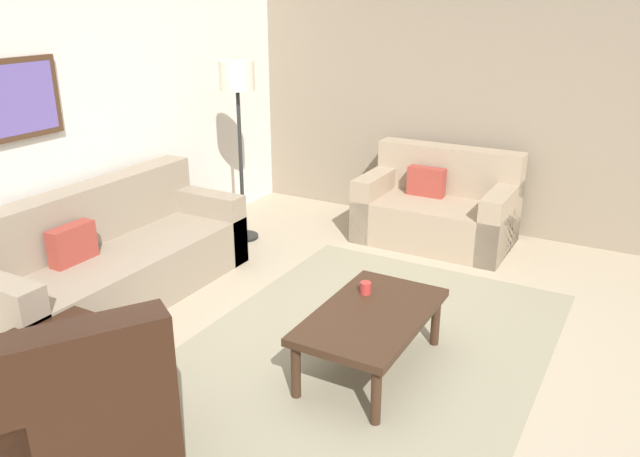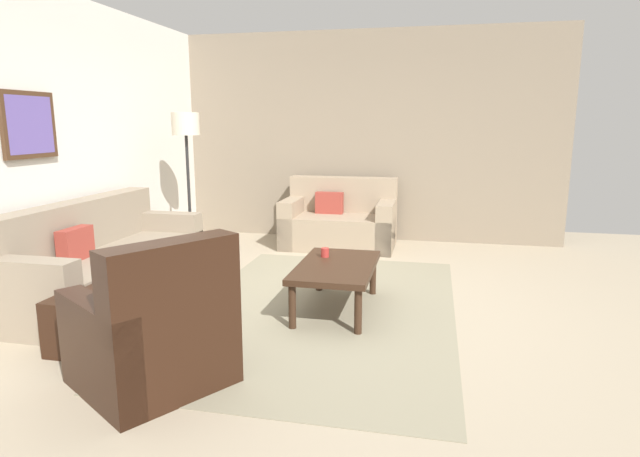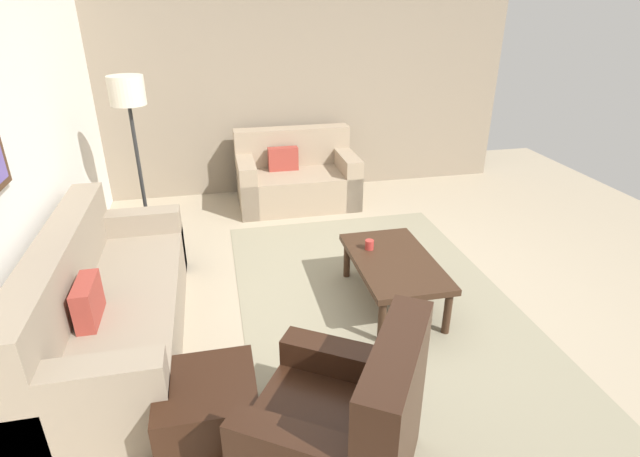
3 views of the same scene
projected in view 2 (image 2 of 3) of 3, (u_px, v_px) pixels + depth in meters
name	position (u px, v px, depth m)	size (l,w,h in m)	color
ground_plane	(321.00, 309.00, 4.57)	(8.00, 8.00, 0.00)	tan
rear_partition	(45.00, 144.00, 4.84)	(6.00, 0.12, 2.80)	silver
stone_feature_panel	(367.00, 137.00, 7.17)	(0.12, 5.20, 2.80)	gray
area_rug	(321.00, 309.00, 4.57)	(3.51, 2.26, 0.01)	gray
couch_main	(99.00, 264.00, 4.91)	(2.27, 0.87, 0.88)	gray
couch_loveseat	(340.00, 223.00, 6.92)	(0.88, 1.43, 0.88)	gray
armchair_leather	(157.00, 339.00, 3.19)	(1.10, 1.10, 0.95)	black
ottoman	(100.00, 320.00, 3.78)	(0.56, 0.56, 0.40)	black
coffee_table	(336.00, 270.00, 4.50)	(1.10, 0.64, 0.41)	#382316
cup	(325.00, 252.00, 4.72)	(0.07, 0.07, 0.08)	#B2332D
lamp_standing	(186.00, 139.00, 6.16)	(0.32, 0.32, 1.71)	black
framed_artwork	(29.00, 125.00, 4.52)	(0.60, 0.04, 0.57)	#472D1C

